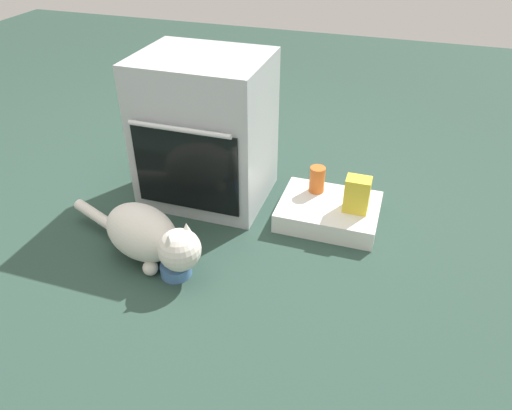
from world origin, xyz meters
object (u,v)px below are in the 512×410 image
(oven, at_px, (206,131))
(pantry_cabinet, at_px, (329,212))
(snack_bag, at_px, (357,195))
(sauce_jar, at_px, (317,179))
(cat, at_px, (149,235))
(food_bowl, at_px, (176,268))

(oven, relative_size, pantry_cabinet, 1.56)
(snack_bag, relative_size, sauce_jar, 1.29)
(oven, distance_m, cat, 0.66)
(pantry_cabinet, height_order, food_bowl, pantry_cabinet)
(oven, distance_m, sauce_jar, 0.63)
(pantry_cabinet, height_order, sauce_jar, sauce_jar)
(oven, xyz_separation_m, sauce_jar, (0.59, 0.05, -0.21))
(sauce_jar, bearing_deg, oven, -174.87)
(pantry_cabinet, relative_size, cat, 0.62)
(food_bowl, bearing_deg, sauce_jar, 56.40)
(pantry_cabinet, distance_m, food_bowl, 0.84)
(cat, bearing_deg, pantry_cabinet, 58.11)
(pantry_cabinet, height_order, cat, cat)
(snack_bag, bearing_deg, food_bowl, -139.11)
(sauce_jar, bearing_deg, snack_bag, -27.09)
(food_bowl, height_order, cat, cat)
(pantry_cabinet, relative_size, sauce_jar, 3.56)
(cat, distance_m, snack_bag, 1.01)
(food_bowl, distance_m, cat, 0.19)
(oven, relative_size, snack_bag, 4.31)
(food_bowl, xyz_separation_m, snack_bag, (0.70, 0.60, 0.16))
(pantry_cabinet, xyz_separation_m, food_bowl, (-0.57, -0.62, -0.02))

